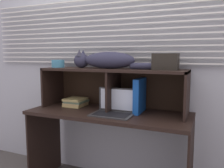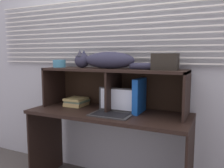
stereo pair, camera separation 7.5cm
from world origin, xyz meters
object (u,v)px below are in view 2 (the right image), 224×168
laptop (113,109)px  binder_upright (139,96)px  storage_box (165,62)px  cat (105,60)px  small_basket (59,64)px  book_stack (77,102)px

laptop → binder_upright: (0.19, 0.15, 0.11)m
storage_box → cat: bearing=180.0°
storage_box → binder_upright: bearing=180.0°
small_basket → laptop: bearing=-12.2°
binder_upright → small_basket: (-0.86, 0.00, 0.27)m
book_stack → storage_box: storage_box is taller
laptop → binder_upright: bearing=37.9°
book_stack → cat: bearing=-0.8°
small_basket → storage_box: 1.08m
laptop → book_stack: bearing=162.5°
laptop → small_basket: bearing=167.8°
cat → book_stack: 0.53m
cat → storage_box: (0.56, 0.00, -0.01)m
binder_upright → small_basket: small_basket is taller
book_stack → storage_box: bearing=-0.3°
laptop → storage_box: bearing=19.8°
cat → small_basket: (-0.52, 0.00, -0.04)m
cat → laptop: cat is taller
book_stack → small_basket: bearing=-178.6°
laptop → binder_upright: size_ratio=1.16×
laptop → storage_box: 0.59m
small_basket → binder_upright: bearing=0.0°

